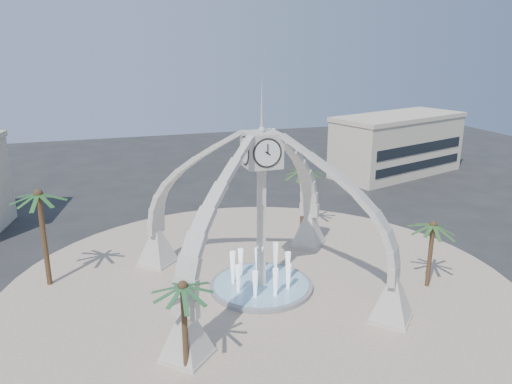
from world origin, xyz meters
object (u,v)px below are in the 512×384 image
object	(u,v)px
palm_east	(433,225)
palm_south	(183,287)
clock_tower	(261,210)
palm_west	(38,195)
palm_north	(303,170)
fountain	(261,285)

from	to	relation	value
palm_east	palm_south	distance (m)	20.43
clock_tower	palm_west	world-z (taller)	clock_tower
palm_north	clock_tower	bearing A→B (deg)	-126.79
palm_north	palm_east	bearing A→B (deg)	-71.09
clock_tower	palm_west	distance (m)	16.78
clock_tower	palm_south	xyz separation A→B (m)	(-7.34, -8.29, -1.09)
palm_north	palm_south	xyz separation A→B (m)	(-15.10, -18.66, -1.10)
fountain	palm_south	xyz separation A→B (m)	(-7.34, -8.29, 5.11)
clock_tower	fountain	distance (m)	6.20
clock_tower	palm_west	size ratio (longest dim) A/B	2.15
clock_tower	fountain	xyz separation A→B (m)	(0.00, 0.00, -6.20)
palm_south	palm_north	bearing A→B (deg)	51.02
fountain	palm_west	distance (m)	18.20
palm_west	clock_tower	bearing A→B (deg)	-20.08
palm_north	palm_south	world-z (taller)	palm_north
palm_east	palm_south	bearing A→B (deg)	-166.76
palm_east	palm_north	size ratio (longest dim) A/B	0.80
palm_west	palm_south	bearing A→B (deg)	-59.14
clock_tower	palm_south	size ratio (longest dim) A/B	2.91
fountain	palm_north	bearing A→B (deg)	53.21
palm_north	palm_south	distance (m)	24.03
palm_south	palm_east	bearing A→B (deg)	13.24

